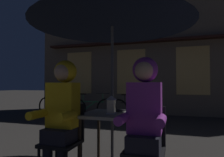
{
  "coord_description": "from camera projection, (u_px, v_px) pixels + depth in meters",
  "views": [
    {
      "loc": [
        0.8,
        -2.5,
        1.11
      ],
      "look_at": [
        0.0,
        -0.01,
        1.19
      ],
      "focal_mm": 32.53,
      "sensor_mm": 36.0,
      "label": 1
    }
  ],
  "objects": [
    {
      "name": "chair_right",
      "position": [
        145.0,
        144.0,
        2.11
      ],
      "size": [
        0.4,
        0.4,
        0.87
      ],
      "color": "black",
      "rests_on": "ground_plane"
    },
    {
      "name": "lantern",
      "position": [
        111.0,
        104.0,
        2.53
      ],
      "size": [
        0.11,
        0.11,
        0.23
      ],
      "color": "white",
      "rests_on": "cafe_table"
    },
    {
      "name": "person_left_hooded",
      "position": [
        62.0,
        107.0,
        2.36
      ],
      "size": [
        0.45,
        0.56,
        1.4
      ],
      "color": "black",
      "rests_on": "ground_plane"
    },
    {
      "name": "book",
      "position": [
        118.0,
        110.0,
        2.79
      ],
      "size": [
        0.24,
        0.22,
        0.02
      ],
      "primitive_type": "cube",
      "rotation": [
        0.0,
        0.0,
        -0.49
      ],
      "color": "black",
      "rests_on": "cafe_table"
    },
    {
      "name": "cafe_table",
      "position": [
        112.0,
        121.0,
        2.61
      ],
      "size": [
        0.72,
        0.72,
        0.74
      ],
      "color": "#B2AD9E",
      "rests_on": "ground_plane"
    },
    {
      "name": "bicycle_nearest",
      "position": [
        56.0,
        107.0,
        6.94
      ],
      "size": [
        1.66,
        0.35,
        0.84
      ],
      "color": "black",
      "rests_on": "ground_plane"
    },
    {
      "name": "chair_left",
      "position": [
        64.0,
        137.0,
        2.4
      ],
      "size": [
        0.4,
        0.4,
        0.87
      ],
      "color": "black",
      "rests_on": "ground_plane"
    },
    {
      "name": "shopfront_building",
      "position": [
        161.0,
        33.0,
        7.75
      ],
      "size": [
        10.0,
        0.93,
        6.2
      ],
      "color": "#6B5B4C",
      "rests_on": "ground_plane"
    },
    {
      "name": "patio_umbrella",
      "position": [
        112.0,
        12.0,
        2.66
      ],
      "size": [
        2.1,
        2.1,
        2.31
      ],
      "color": "#4C4C51",
      "rests_on": "ground_plane"
    },
    {
      "name": "bicycle_second",
      "position": [
        91.0,
        108.0,
        6.62
      ],
      "size": [
        1.68,
        0.22,
        0.84
      ],
      "color": "black",
      "rests_on": "ground_plane"
    },
    {
      "name": "person_right_hooded",
      "position": [
        144.0,
        110.0,
        2.07
      ],
      "size": [
        0.45,
        0.56,
        1.4
      ],
      "color": "black",
      "rests_on": "ground_plane"
    },
    {
      "name": "bicycle_third",
      "position": [
        134.0,
        109.0,
        6.2
      ],
      "size": [
        1.68,
        0.08,
        0.84
      ],
      "color": "black",
      "rests_on": "ground_plane"
    },
    {
      "name": "potted_plant",
      "position": [
        65.0,
        100.0,
        7.23
      ],
      "size": [
        0.6,
        0.6,
        0.92
      ],
      "color": "brown",
      "rests_on": "ground_plane"
    }
  ]
}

